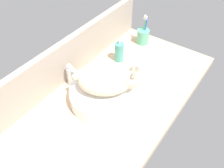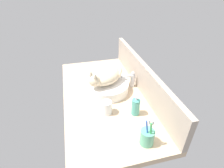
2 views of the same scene
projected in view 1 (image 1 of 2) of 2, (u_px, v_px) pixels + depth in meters
ground_plane at (115, 98)px, 129.43cm from camera, size 120.75×62.76×4.00cm
backsplash_panel at (69, 58)px, 132.50cm from camera, size 120.75×3.60×22.83cm
sink_basin at (105, 95)px, 123.40cm from camera, size 34.56×34.56×7.43cm
cat at (107, 81)px, 116.86cm from camera, size 27.73×30.22×14.00cm
faucet at (72, 74)px, 129.05cm from camera, size 3.60×11.84×13.60cm
soap_dispenser at (119, 52)px, 145.35cm from camera, size 5.43×5.43×14.91cm
toothbrush_cup at (143, 36)px, 159.12cm from camera, size 7.72×7.72×18.70cm
water_glass at (141, 71)px, 135.90cm from camera, size 6.92×6.92×9.19cm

